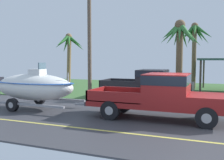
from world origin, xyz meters
name	(u,v)px	position (x,y,z in m)	size (l,w,h in m)	color
ground	(199,97)	(0.00, 8.38, -0.01)	(36.00, 22.00, 0.11)	#38383D
pickup_truck_towing	(166,94)	(-0.93, 0.73, 1.07)	(6.00, 2.06, 1.93)	maroon
boat_on_trailer	(34,87)	(-7.68, 0.73, 1.12)	(5.85, 2.33, 2.36)	gray
parked_pickup_background	(152,83)	(-2.70, 5.83, 1.04)	(5.90, 2.07, 1.87)	black
palm_tree_near_right	(194,38)	(-0.73, 12.72, 4.28)	(2.92, 2.92, 5.57)	brown
palm_tree_mid	(180,41)	(-1.24, 7.53, 3.69)	(2.81, 2.77, 5.12)	brown
palm_tree_far_left	(69,47)	(-11.90, 11.17, 3.71)	(2.84, 3.32, 4.96)	brown
utility_pole	(89,28)	(-6.35, 4.46, 4.45)	(0.24, 1.80, 8.58)	brown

